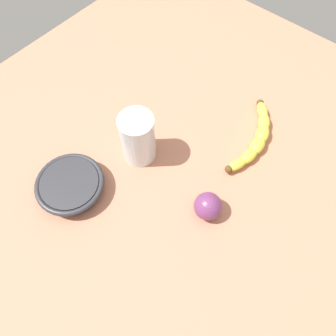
{
  "coord_description": "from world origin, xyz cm",
  "views": [
    {
      "loc": [
        19.3,
        -29.2,
        67.02
      ],
      "look_at": [
        -2.6,
        -3.34,
        5.0
      ],
      "focal_mm": 34.34,
      "sensor_mm": 36.0,
      "label": 1
    }
  ],
  "objects": [
    {
      "name": "ceramic_bowl",
      "position": [
        -15.73,
        -20.04,
        5.17
      ],
      "size": [
        14.71,
        14.71,
        3.57
      ],
      "color": "#2D2D33",
      "rests_on": "wooden_tabletop"
    },
    {
      "name": "wooden_tabletop",
      "position": [
        0.0,
        0.0,
        1.5
      ],
      "size": [
        120.0,
        120.0,
        3.0
      ],
      "primitive_type": "cube",
      "color": "#B97559",
      "rests_on": "ground"
    },
    {
      "name": "banana",
      "position": [
        7.84,
        16.19,
        4.55
      ],
      "size": [
        9.19,
        22.41,
        3.09
      ],
      "rotation": [
        0.0,
        0.0,
        1.8
      ],
      "color": "yellow",
      "rests_on": "wooden_tabletop"
    },
    {
      "name": "smoothie_glass",
      "position": [
        -10.78,
        -3.72,
        9.22
      ],
      "size": [
        7.56,
        7.56,
        12.65
      ],
      "color": "silver",
      "rests_on": "wooden_tabletop"
    },
    {
      "name": "plum_fruit",
      "position": [
        9.67,
        -5.23,
        5.94
      ],
      "size": [
        5.88,
        5.88,
        5.88
      ],
      "primitive_type": "sphere",
      "color": "#6B3360",
      "rests_on": "wooden_tabletop"
    }
  ]
}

